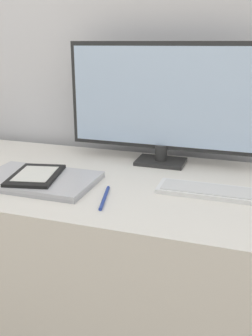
% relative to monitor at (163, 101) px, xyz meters
% --- Properties ---
extents(wall_back, '(3.60, 0.05, 2.40)m').
position_rel_monitor_xyz_m(wall_back, '(-0.03, 0.16, 0.28)').
color(wall_back, silver).
rests_on(wall_back, ground_plane).
extents(desk, '(1.60, 0.59, 0.71)m').
position_rel_monitor_xyz_m(desk, '(-0.03, -0.20, -0.56)').
color(desk, silver).
rests_on(desk, ground_plane).
extents(monitor, '(0.63, 0.11, 0.39)m').
position_rel_monitor_xyz_m(monitor, '(0.00, 0.00, 0.00)').
color(monitor, '#262626').
rests_on(monitor, desk).
extents(keyboard, '(0.34, 0.10, 0.01)m').
position_rel_monitor_xyz_m(keyboard, '(0.21, -0.22, -0.20)').
color(keyboard, silver).
rests_on(keyboard, desk).
extents(laptop, '(0.33, 0.21, 0.02)m').
position_rel_monitor_xyz_m(laptop, '(-0.29, -0.29, -0.20)').
color(laptop, '#A3A3A8').
rests_on(laptop, desk).
extents(ereader, '(0.16, 0.21, 0.01)m').
position_rel_monitor_xyz_m(ereader, '(-0.30, -0.29, -0.18)').
color(ereader, black).
rests_on(ereader, laptop).
extents(pen, '(0.04, 0.14, 0.01)m').
position_rel_monitor_xyz_m(pen, '(-0.07, -0.34, -0.20)').
color(pen, navy).
rests_on(pen, desk).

